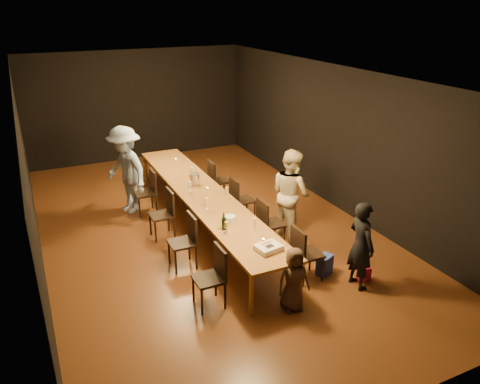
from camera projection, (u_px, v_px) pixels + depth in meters
name	position (u px, v px, depth m)	size (l,w,h in m)	color
ground	(204.00, 228.00, 9.31)	(10.00, 10.00, 0.00)	#441E11
room_shell	(201.00, 126.00, 8.52)	(6.04, 10.04, 3.02)	black
table	(203.00, 196.00, 9.04)	(0.90, 6.00, 0.75)	olive
chair_right_0	(308.00, 253.00, 7.46)	(0.42, 0.42, 0.93)	black
chair_right_1	(271.00, 223.00, 8.46)	(0.42, 0.42, 0.93)	black
chair_right_2	(243.00, 199.00, 9.47)	(0.42, 0.42, 0.93)	black
chair_right_3	(220.00, 180.00, 10.47)	(0.42, 0.42, 0.93)	black
chair_left_0	(209.00, 278.00, 6.79)	(0.42, 0.42, 0.93)	black
chair_left_1	(182.00, 242.00, 7.79)	(0.42, 0.42, 0.93)	black
chair_left_2	(161.00, 215.00, 8.80)	(0.42, 0.42, 0.93)	black
chair_left_3	(145.00, 193.00, 9.80)	(0.42, 0.42, 0.93)	black
woman_birthday	(361.00, 245.00, 7.18)	(0.52, 0.34, 1.44)	black
woman_tan	(291.00, 193.00, 8.75)	(0.83, 0.65, 1.71)	beige
man_blue	(126.00, 170.00, 9.72)	(1.20, 0.69, 1.86)	#91B0E1
child	(294.00, 280.00, 6.70)	(0.48, 0.32, 0.99)	#463227
gift_bag_red	(365.00, 274.00, 7.53)	(0.19, 0.11, 0.23)	#DE2160
gift_bag_blue	(325.00, 265.00, 7.69)	(0.27, 0.18, 0.34)	#263BA5
birthday_cake	(268.00, 248.00, 6.96)	(0.41, 0.35, 0.09)	white
plate_stack	(230.00, 219.00, 7.84)	(0.20, 0.20, 0.11)	white
champagne_bottle	(224.00, 221.00, 7.54)	(0.08, 0.08, 0.32)	black
ice_bucket	(194.00, 179.00, 9.42)	(0.21, 0.21, 0.23)	silver
wineglass_0	(227.00, 228.00, 7.44)	(0.06, 0.06, 0.21)	beige
wineglass_1	(254.00, 224.00, 7.55)	(0.06, 0.06, 0.21)	beige
wineglass_2	(206.00, 203.00, 8.32)	(0.06, 0.06, 0.21)	silver
wineglass_3	(227.00, 192.00, 8.80)	(0.06, 0.06, 0.21)	beige
wineglass_4	(190.00, 186.00, 9.08)	(0.06, 0.06, 0.21)	silver
wineglass_5	(192.00, 172.00, 9.85)	(0.06, 0.06, 0.21)	silver
tealight_near	(263.00, 240.00, 7.24)	(0.05, 0.05, 0.03)	#B2B7B2
tealight_mid	(207.00, 189.00, 9.20)	(0.05, 0.05, 0.03)	#B2B7B2
tealight_far	(176.00, 159.00, 10.89)	(0.05, 0.05, 0.03)	#B2B7B2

